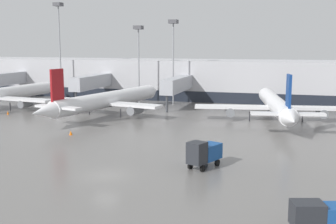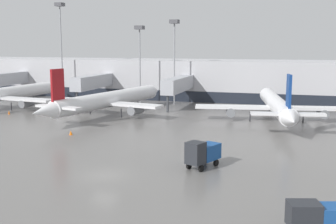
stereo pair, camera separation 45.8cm
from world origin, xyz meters
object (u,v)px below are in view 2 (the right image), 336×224
service_truck_1 (328,216)px  traffic_cone_0 (71,133)px  parked_jet_1 (276,105)px  service_truck_2 (202,153)px  parked_jet_2 (107,100)px  apron_light_mast_4 (140,41)px  apron_light_mast_1 (174,38)px  traffic_cone_1 (9,112)px  apron_light_mast_0 (60,25)px

service_truck_1 → traffic_cone_0: size_ratio=9.04×
parked_jet_1 → service_truck_2: bearing=158.3°
parked_jet_2 → apron_light_mast_4: 20.29m
parked_jet_1 → apron_light_mast_1: bearing=44.9°
service_truck_1 → traffic_cone_1: 63.54m
parked_jet_2 → service_truck_1: 52.86m
service_truck_1 → traffic_cone_1: size_ratio=8.44×
apron_light_mast_0 → parked_jet_1: bearing=-18.3°
service_truck_1 → apron_light_mast_1: 65.30m
parked_jet_1 → apron_light_mast_4: size_ratio=2.00×
parked_jet_1 → apron_light_mast_0: apron_light_mast_0 is taller
parked_jet_2 → traffic_cone_0: 16.91m
apron_light_mast_0 → apron_light_mast_1: bearing=-2.3°
service_truck_2 → apron_light_mast_1: apron_light_mast_1 is taller
parked_jet_2 → apron_light_mast_0: bearing=58.6°
service_truck_1 → traffic_cone_0: bearing=-52.5°
parked_jet_2 → apron_light_mast_4: (-0.30, 17.38, 10.46)m
apron_light_mast_0 → traffic_cone_0: bearing=-57.8°
service_truck_1 → apron_light_mast_1: (-27.29, 57.97, 12.63)m
service_truck_1 → apron_light_mast_1: apron_light_mast_1 is taller
traffic_cone_0 → service_truck_2: bearing=-26.0°
traffic_cone_1 → apron_light_mast_0: (-2.53, 23.13, 16.63)m
parked_jet_2 → traffic_cone_1: size_ratio=52.92×
parked_jet_1 → service_truck_2: 30.24m
apron_light_mast_0 → apron_light_mast_1: apron_light_mast_0 is taller
parked_jet_2 → service_truck_1: (34.56, -39.97, -1.37)m
parked_jet_1 → service_truck_2: (-5.99, -29.62, -1.15)m
service_truck_1 → apron_light_mast_4: 68.15m
apron_light_mast_0 → apron_light_mast_4: (20.07, -1.70, -3.72)m
service_truck_2 → apron_light_mast_4: (-23.54, 44.30, 11.65)m
parked_jet_1 → parked_jet_2: (-29.23, -2.70, 0.03)m
service_truck_1 → service_truck_2: service_truck_2 is taller
service_truck_1 → apron_light_mast_4: apron_light_mast_4 is taller
parked_jet_2 → service_truck_2: bearing=-127.4°
traffic_cone_1 → apron_light_mast_4: (17.54, 21.42, 12.91)m
apron_light_mast_0 → apron_light_mast_4: 20.48m
apron_light_mast_0 → apron_light_mast_1: (27.64, -1.09, -2.92)m
service_truck_1 → apron_light_mast_0: 82.14m
parked_jet_1 → apron_light_mast_4: 34.61m
service_truck_1 → apron_light_mast_0: apron_light_mast_0 is taller
traffic_cone_1 → apron_light_mast_0: size_ratio=0.03×
traffic_cone_1 → apron_light_mast_1: apron_light_mast_1 is taller
apron_light_mast_0 → apron_light_mast_1: 27.82m
parked_jet_1 → traffic_cone_1: (-47.07, -6.74, -2.42)m
service_truck_1 → service_truck_2: 17.28m
service_truck_1 → parked_jet_2: bearing=-65.9°
service_truck_2 → apron_light_mast_4: size_ratio=0.28×
apron_light_mast_0 → apron_light_mast_4: bearing=-4.9°
service_truck_2 → apron_light_mast_0: apron_light_mast_0 is taller
traffic_cone_0 → apron_light_mast_1: size_ratio=0.04×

